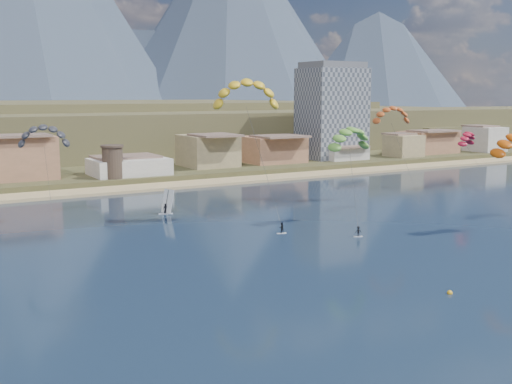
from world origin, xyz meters
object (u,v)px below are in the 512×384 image
apartment_tower (332,111)px  kitesurfer_green (350,136)px  windsurfer (166,206)px  watchtower (113,162)px  kitesurfer_yellow (246,90)px  buoy (450,293)px

apartment_tower → kitesurfer_green: apartment_tower is taller
kitesurfer_green → windsurfer: kitesurfer_green is taller
watchtower → kitesurfer_green: size_ratio=0.45×
watchtower → windsurfer: watchtower is taller
apartment_tower → kitesurfer_green: 100.32m
watchtower → kitesurfer_yellow: (7.42, -57.08, 17.77)m
kitesurfer_green → kitesurfer_yellow: bearing=143.6°
buoy → kitesurfer_yellow: bearing=90.5°
kitesurfer_yellow → apartment_tower: bearing=44.4°
apartment_tower → watchtower: 82.02m
buoy → kitesurfer_green: bearing=68.9°
watchtower → buoy: 106.01m
apartment_tower → buoy: size_ratio=48.89×
apartment_tower → kitesurfer_yellow: apartment_tower is taller
buoy → windsurfer: bearing=99.2°
kitesurfer_yellow → buoy: (0.44, -48.45, -24.03)m
watchtower → buoy: bearing=-85.7°
watchtower → windsurfer: (-2.39, -42.19, -4.83)m
windsurfer → watchtower: bearing=86.8°
kitesurfer_yellow → kitesurfer_green: kitesurfer_yellow is taller
kitesurfer_green → watchtower: bearing=108.2°
kitesurfer_yellow → windsurfer: bearing=123.4°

